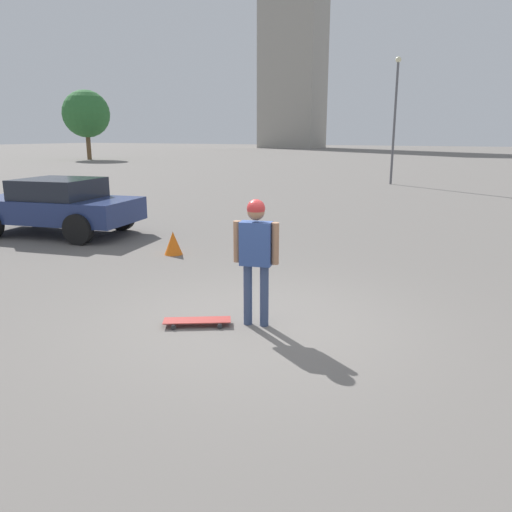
{
  "coord_description": "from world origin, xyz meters",
  "views": [
    {
      "loc": [
        -2.75,
        5.62,
        2.48
      ],
      "look_at": [
        0.0,
        0.0,
        0.95
      ],
      "focal_mm": 35.0,
      "sensor_mm": 36.0,
      "label": 1
    }
  ],
  "objects_px": {
    "car_parked_near": "(58,205)",
    "traffic_cone": "(173,243)",
    "person": "(256,247)",
    "skateboard": "(197,321)"
  },
  "relations": [
    {
      "from": "car_parked_near",
      "to": "traffic_cone",
      "type": "bearing_deg",
      "value": 162.34
    },
    {
      "from": "skateboard",
      "to": "car_parked_near",
      "type": "xyz_separation_m",
      "value": [
        6.52,
        -3.75,
        0.68
      ]
    },
    {
      "from": "skateboard",
      "to": "car_parked_near",
      "type": "height_order",
      "value": "car_parked_near"
    },
    {
      "from": "skateboard",
      "to": "car_parked_near",
      "type": "relative_size",
      "value": 0.21
    },
    {
      "from": "person",
      "to": "traffic_cone",
      "type": "height_order",
      "value": "person"
    },
    {
      "from": "skateboard",
      "to": "traffic_cone",
      "type": "relative_size",
      "value": 1.82
    },
    {
      "from": "person",
      "to": "skateboard",
      "type": "xyz_separation_m",
      "value": [
        0.69,
        0.37,
        -1.0
      ]
    },
    {
      "from": "person",
      "to": "skateboard",
      "type": "height_order",
      "value": "person"
    },
    {
      "from": "skateboard",
      "to": "car_parked_near",
      "type": "bearing_deg",
      "value": -59.37
    },
    {
      "from": "car_parked_near",
      "to": "traffic_cone",
      "type": "relative_size",
      "value": 8.71
    }
  ]
}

